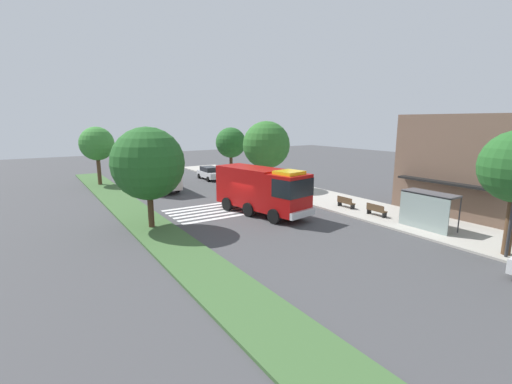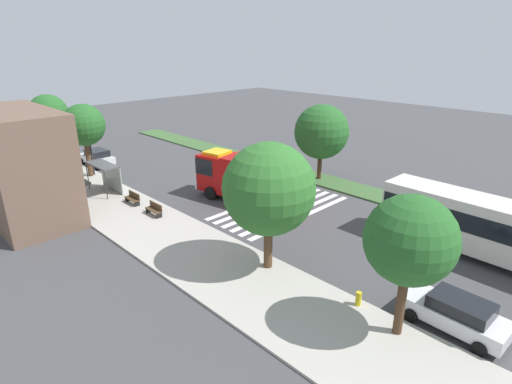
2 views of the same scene
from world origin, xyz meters
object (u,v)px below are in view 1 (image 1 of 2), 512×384
(bench_near_shelter, at_px, (376,210))
(fire_hydrant, at_px, (237,178))
(transit_bus, at_px, (153,169))
(sidewalk_tree_west, at_px, (266,145))
(fire_truck, at_px, (264,189))
(parked_car_west, at_px, (210,173))
(bus_stop_shelter, at_px, (427,203))
(bench_west_of_shelter, at_px, (346,202))
(median_tree_west, at_px, (148,164))
(sidewalk_tree_far_west, at_px, (231,143))
(median_tree_far_west, at_px, (97,144))

(bench_near_shelter, height_order, fire_hydrant, bench_near_shelter)
(transit_bus, relative_size, sidewalk_tree_west, 1.58)
(fire_truck, relative_size, parked_car_west, 1.93)
(parked_car_west, relative_size, bus_stop_shelter, 1.31)
(transit_bus, bearing_deg, bench_west_of_shelter, -149.09)
(fire_truck, bearing_deg, median_tree_west, -107.79)
(parked_car_west, height_order, bench_near_shelter, parked_car_west)
(bus_stop_shelter, relative_size, sidewalk_tree_far_west, 0.55)
(bus_stop_shelter, height_order, sidewalk_tree_far_west, sidewalk_tree_far_west)
(fire_truck, xyz_separation_m, bench_near_shelter, (5.41, 6.81, -1.50))
(sidewalk_tree_west, xyz_separation_m, median_tree_west, (7.56, -14.75, -0.29))
(fire_truck, distance_m, parked_car_west, 18.48)
(median_tree_far_west, bearing_deg, sidewalk_tree_far_west, 73.22)
(sidewalk_tree_far_west, distance_m, median_tree_west, 21.32)
(transit_bus, relative_size, median_tree_far_west, 1.73)
(fire_truck, height_order, fire_hydrant, fire_truck)
(sidewalk_tree_far_west, relative_size, median_tree_west, 0.94)
(parked_car_west, height_order, sidewalk_tree_west, sidewalk_tree_west)
(parked_car_west, xyz_separation_m, sidewalk_tree_west, (9.41, 2.20, 3.96))
(bench_near_shelter, xyz_separation_m, bench_west_of_shelter, (-3.14, 0.00, 0.00))
(parked_car_west, bearing_deg, fire_hydrant, 25.94)
(median_tree_west, bearing_deg, fire_hydrant, 132.64)
(transit_bus, height_order, fire_hydrant, transit_bus)
(transit_bus, bearing_deg, sidewalk_tree_west, -126.56)
(bench_west_of_shelter, height_order, sidewalk_tree_west, sidewalk_tree_west)
(fire_truck, xyz_separation_m, sidewalk_tree_far_west, (-16.44, 6.14, 2.54))
(bench_west_of_shelter, xyz_separation_m, sidewalk_tree_west, (-10.88, -0.66, 4.20))
(parked_car_west, bearing_deg, bench_near_shelter, 9.10)
(bus_stop_shelter, distance_m, median_tree_west, 18.83)
(fire_truck, bearing_deg, transit_bus, -177.96)
(bench_west_of_shelter, xyz_separation_m, median_tree_west, (-3.31, -15.41, 3.91))
(transit_bus, bearing_deg, median_tree_west, 163.60)
(transit_bus, bearing_deg, fire_hydrant, -101.45)
(sidewalk_tree_far_west, height_order, median_tree_west, median_tree_west)
(parked_car_west, xyz_separation_m, median_tree_far_west, (-2.87, -12.55, 3.93))
(fire_hydrant, bearing_deg, bus_stop_shelter, 2.90)
(sidewalk_tree_far_west, height_order, median_tree_far_west, median_tree_far_west)
(bus_stop_shelter, xyz_separation_m, median_tree_far_west, (-30.30, -15.44, 2.88))
(sidewalk_tree_west, bearing_deg, bench_west_of_shelter, 3.49)
(bus_stop_shelter, bearing_deg, median_tree_west, -124.10)
(sidewalk_tree_far_west, distance_m, sidewalk_tree_west, 7.84)
(bench_near_shelter, distance_m, sidewalk_tree_west, 14.65)
(bus_stop_shelter, relative_size, sidewalk_tree_west, 0.49)
(median_tree_west, bearing_deg, median_tree_far_west, 180.00)
(fire_truck, distance_m, sidewalk_tree_far_west, 17.73)
(median_tree_far_west, bearing_deg, sidewalk_tree_west, 50.21)
(bus_stop_shelter, bearing_deg, sidewalk_tree_far_west, -178.46)
(parked_car_west, relative_size, median_tree_west, 0.67)
(sidewalk_tree_west, bearing_deg, fire_hydrant, -174.86)
(bench_near_shelter, relative_size, fire_hydrant, 2.29)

